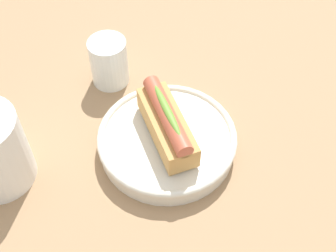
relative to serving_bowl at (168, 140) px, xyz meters
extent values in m
plane|color=#9E7A56|center=(-0.02, 0.00, -0.02)|extent=(2.40, 2.40, 0.00)
cylinder|color=silver|center=(0.00, 0.00, 0.00)|extent=(0.22, 0.22, 0.03)
torus|color=silver|center=(0.00, 0.00, 0.01)|extent=(0.23, 0.23, 0.01)
cube|color=tan|center=(0.00, 0.00, 0.04)|extent=(0.15, 0.06, 0.04)
cylinder|color=#BC563D|center=(0.00, 0.00, 0.06)|extent=(0.15, 0.04, 0.03)
ellipsoid|color=olive|center=(0.00, 0.00, 0.08)|extent=(0.11, 0.02, 0.01)
cylinder|color=white|center=(0.19, 0.03, 0.03)|extent=(0.07, 0.07, 0.09)
cylinder|color=silver|center=(0.19, 0.03, 0.02)|extent=(0.06, 0.06, 0.07)
camera|label=1|loc=(-0.40, 0.19, 0.59)|focal=48.98mm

